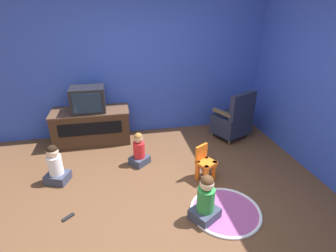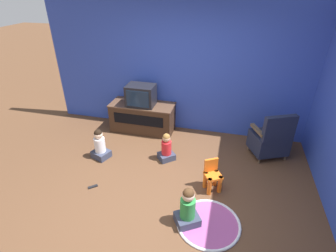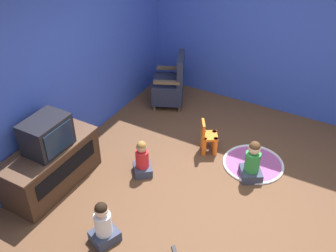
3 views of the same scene
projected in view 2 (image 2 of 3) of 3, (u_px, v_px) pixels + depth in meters
name	position (u px, v px, depth m)	size (l,w,h in m)	color
ground_plane	(162.00, 197.00, 3.96)	(30.00, 30.00, 0.00)	brown
wall_back	(177.00, 63.00, 5.19)	(5.43, 0.12, 2.86)	#2D47B2
tv_cabinet	(143.00, 117.00, 5.58)	(1.34, 0.57, 0.62)	#382316
television	(141.00, 95.00, 5.30)	(0.56, 0.42, 0.43)	black
black_armchair	(270.00, 139.00, 4.71)	(0.75, 0.71, 0.92)	brown
yellow_kid_chair	(212.00, 177.00, 4.02)	(0.32, 0.32, 0.51)	orange
play_mat	(209.00, 223.00, 3.53)	(0.87, 0.87, 0.04)	#A54C8C
child_watching_left	(166.00, 148.00, 4.69)	(0.36, 0.36, 0.54)	#33384C
child_watching_center	(188.00, 209.00, 3.42)	(0.40, 0.39, 0.60)	#33384C
child_watching_right	(100.00, 146.00, 4.74)	(0.37, 0.35, 0.58)	#33384C
remote_control	(93.00, 187.00, 4.15)	(0.14, 0.13, 0.02)	black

